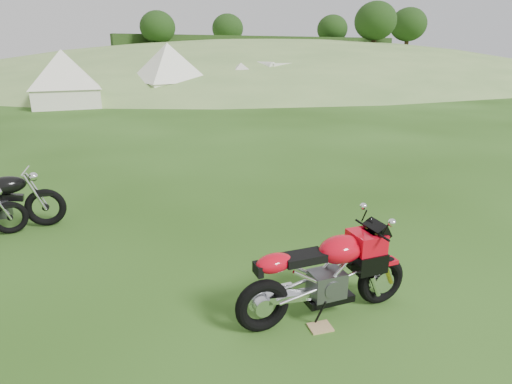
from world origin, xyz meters
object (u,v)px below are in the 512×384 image
tent_mid (169,74)px  tent_left (65,79)px  plywood_board (320,327)px  caravan (284,78)px  tent_right (241,78)px  sport_motorcycle (326,268)px

tent_mid → tent_left: bearing=-178.7°
plywood_board → tent_left: tent_left is taller
caravan → tent_mid: bearing=166.1°
tent_mid → tent_right: tent_mid is taller
tent_left → caravan: 13.76m
sport_motorcycle → caravan: 25.74m
sport_motorcycle → tent_right: tent_right is taller
plywood_board → tent_right: 23.68m
tent_left → plywood_board: bearing=-83.0°
sport_motorcycle → plywood_board: 0.63m
sport_motorcycle → tent_mid: (5.36, 22.36, 0.89)m
sport_motorcycle → plywood_board: (-0.17, -0.18, -0.58)m
sport_motorcycle → tent_right: bearing=73.2°
plywood_board → tent_mid: bearing=76.2°
tent_left → caravan: tent_left is taller
tent_right → plywood_board: bearing=-100.5°
tent_mid → tent_right: 4.43m
sport_motorcycle → tent_left: size_ratio=0.62×
tent_left → tent_mid: bearing=15.5°
sport_motorcycle → tent_left: bearing=98.8°
plywood_board → tent_mid: size_ratio=0.07×
tent_mid → caravan: (7.89, -0.30, -0.46)m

